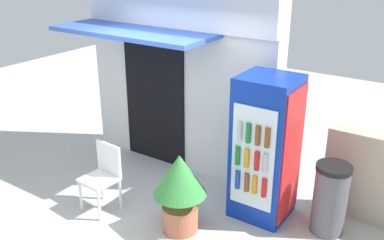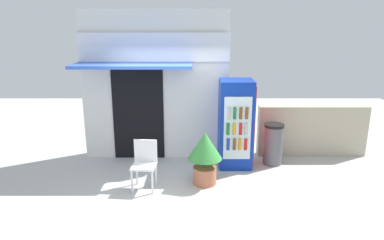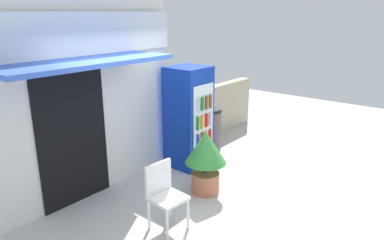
# 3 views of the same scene
# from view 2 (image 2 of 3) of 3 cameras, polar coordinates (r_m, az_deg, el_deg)

# --- Properties ---
(ground) EXTENTS (16.00, 16.00, 0.00)m
(ground) POSITION_cam_2_polar(r_m,az_deg,el_deg) (6.65, -3.08, -10.91)
(ground) COLOR beige
(storefront_building) EXTENTS (3.19, 1.22, 3.24)m
(storefront_building) POSITION_cam_2_polar(r_m,az_deg,el_deg) (7.76, -5.89, 5.83)
(storefront_building) COLOR silver
(storefront_building) RESTS_ON ground
(drink_cooler) EXTENTS (0.70, 0.72, 1.85)m
(drink_cooler) POSITION_cam_2_polar(r_m,az_deg,el_deg) (7.36, 7.32, -0.65)
(drink_cooler) COLOR #0C2D9E
(drink_cooler) RESTS_ON ground
(plastic_chair) EXTENTS (0.46, 0.45, 0.89)m
(plastic_chair) POSITION_cam_2_polar(r_m,az_deg,el_deg) (6.52, -7.49, -6.58)
(plastic_chair) COLOR white
(plastic_chair) RESTS_ON ground
(potted_plant_near_shop) EXTENTS (0.64, 0.64, 1.01)m
(potted_plant_near_shop) POSITION_cam_2_polar(r_m,az_deg,el_deg) (6.57, 2.30, -5.33)
(potted_plant_near_shop) COLOR #BC6B4C
(potted_plant_near_shop) RESTS_ON ground
(trash_bin) EXTENTS (0.42, 0.42, 0.90)m
(trash_bin) POSITION_cam_2_polar(r_m,az_deg,el_deg) (7.74, 13.23, -3.82)
(trash_bin) COLOR #595960
(trash_bin) RESTS_ON ground
(stone_boundary_wall) EXTENTS (2.47, 0.22, 1.16)m
(stone_boundary_wall) POSITION_cam_2_polar(r_m,az_deg,el_deg) (8.46, 19.09, -1.70)
(stone_boundary_wall) COLOR #B7AD93
(stone_boundary_wall) RESTS_ON ground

